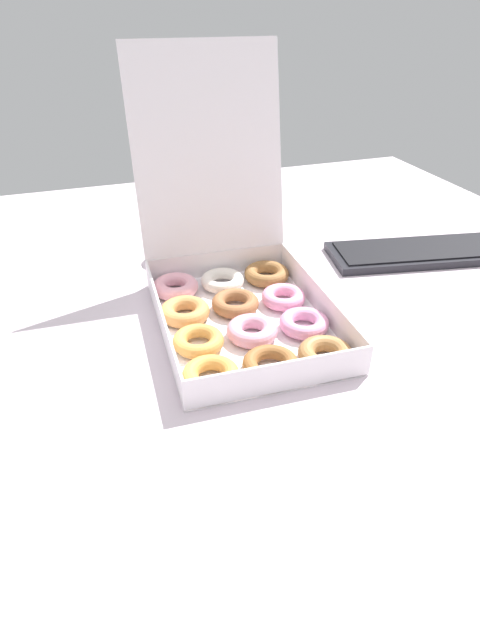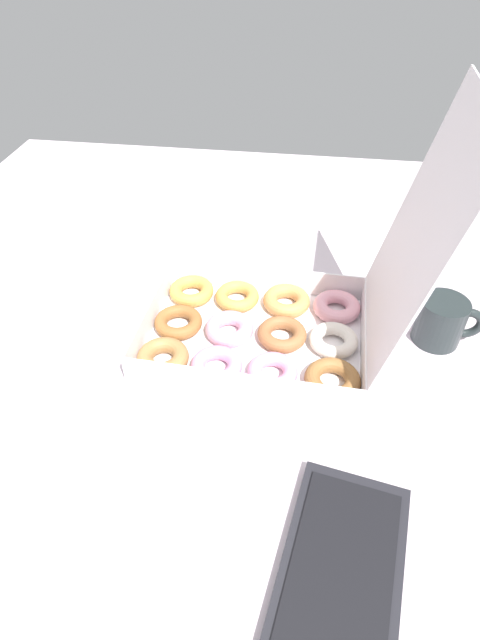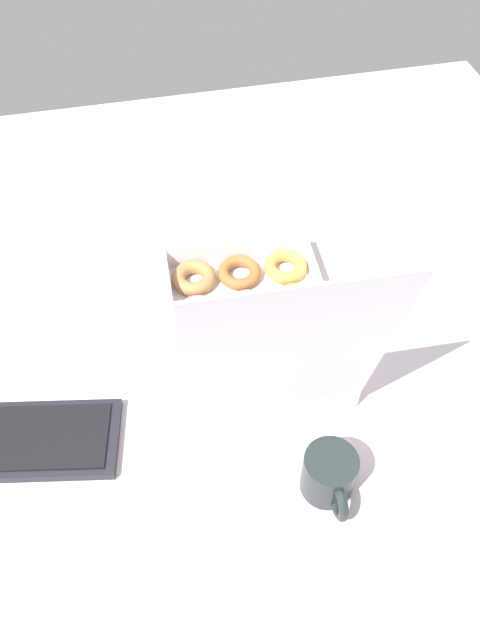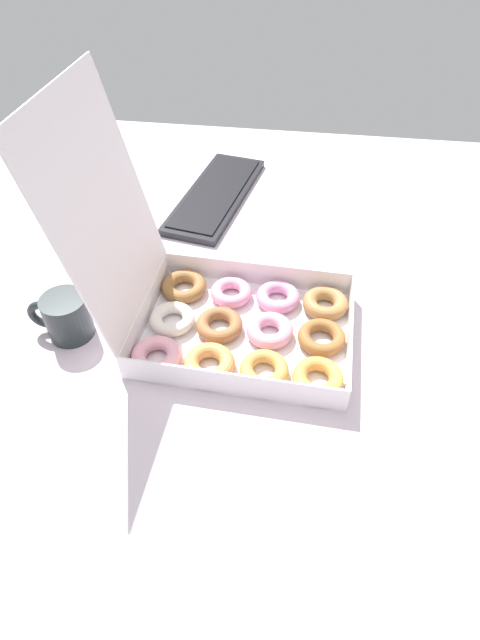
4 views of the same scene
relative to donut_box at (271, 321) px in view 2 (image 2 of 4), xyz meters
The scene contains 4 objects.
ground_plane 6.32cm from the donut_box, 17.54° to the right, with size 180.00×180.00×2.00cm, color silver.
donut_box is the anchor object (origin of this frame).
keyboard 50.24cm from the donut_box, 13.22° to the left, with size 43.76×22.07×2.20cm.
coffee_mug 31.69cm from the donut_box, 98.35° to the left, with size 8.76×12.41×9.06cm.
Camera 2 is at (66.43, 4.88, 65.48)cm, focal length 28.00 mm.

